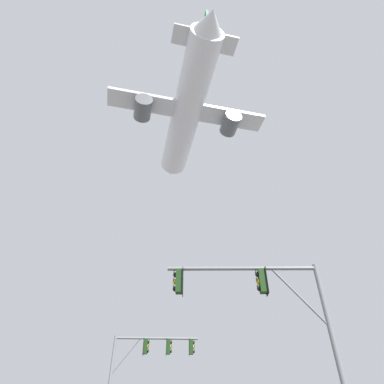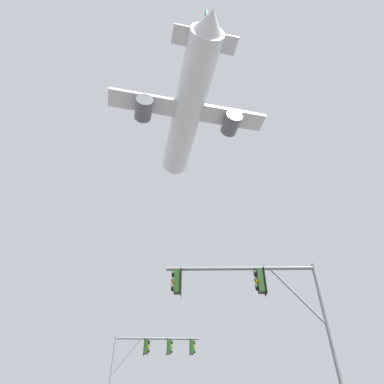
{
  "view_description": "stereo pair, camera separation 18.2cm",
  "coord_description": "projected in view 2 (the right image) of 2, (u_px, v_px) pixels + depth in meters",
  "views": [
    {
      "loc": [
        -0.18,
        -3.74,
        1.35
      ],
      "look_at": [
        0.78,
        15.67,
        16.01
      ],
      "focal_mm": 29.96,
      "sensor_mm": 36.0,
      "label": 1
    },
    {
      "loc": [
        0.0,
        -3.75,
        1.35
      ],
      "look_at": [
        0.78,
        15.67,
        16.01
      ],
      "focal_mm": 29.96,
      "sensor_mm": 36.0,
      "label": 2
    }
  ],
  "objects": [
    {
      "name": "signal_pole_near",
      "position": [
        270.0,
        308.0,
        11.72
      ],
      "size": [
        5.95,
        0.65,
        6.7
      ],
      "color": "slate",
      "rests_on": "ground"
    },
    {
      "name": "signal_pole_far",
      "position": [
        146.0,
        361.0,
        21.09
      ],
      "size": [
        5.71,
        0.47,
        6.68
      ],
      "color": "slate",
      "rests_on": "ground"
    },
    {
      "name": "airplane",
      "position": [
        188.0,
        112.0,
        48.02
      ],
      "size": [
        23.34,
        30.21,
        8.23
      ],
      "color": "white"
    }
  ]
}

